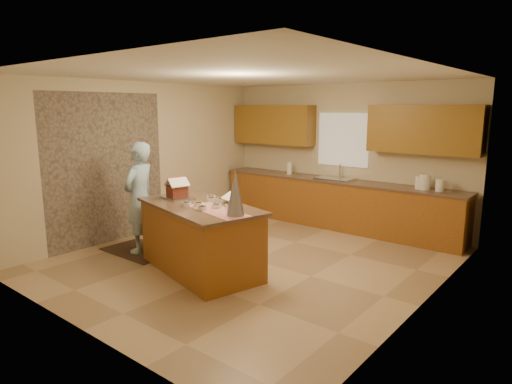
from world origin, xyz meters
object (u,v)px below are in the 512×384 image
tinsel_tree (235,193)px  gingerbread_house (177,189)px  island_base (200,239)px  boy (140,198)px

tinsel_tree → gingerbread_house: tinsel_tree is taller
island_base → boy: 1.40m
tinsel_tree → island_base: bearing=169.1°
gingerbread_house → tinsel_tree: bearing=-10.2°
island_base → gingerbread_house: gingerbread_house is taller
boy → tinsel_tree: bearing=69.8°
island_base → tinsel_tree: size_ratio=3.27×
tinsel_tree → gingerbread_house: bearing=169.8°
island_base → boy: (-1.33, -0.01, 0.42)m
tinsel_tree → boy: 2.16m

